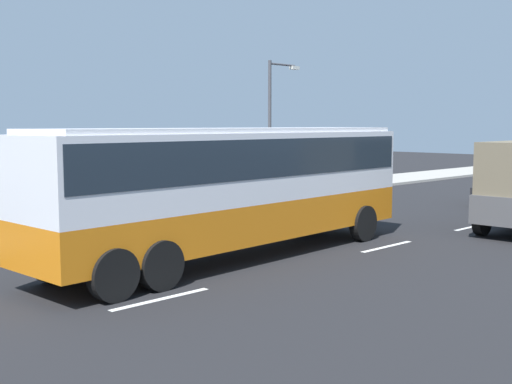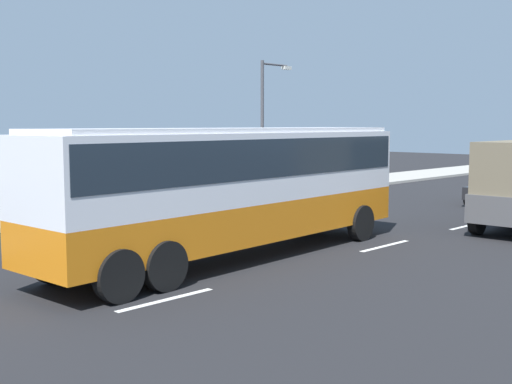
# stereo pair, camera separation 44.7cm
# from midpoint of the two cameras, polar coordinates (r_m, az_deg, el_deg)

# --- Properties ---
(ground_plane) EXTENTS (120.00, 120.00, 0.00)m
(ground_plane) POSITION_cam_midpoint_polar(r_m,az_deg,el_deg) (18.30, 0.02, -5.15)
(ground_plane) COLOR black
(sidewalk_curb) EXTENTS (80.00, 4.00, 0.15)m
(sidewalk_curb) POSITION_cam_midpoint_polar(r_m,az_deg,el_deg) (26.17, -15.26, -1.80)
(sidewalk_curb) COLOR #A8A399
(sidewalk_curb) RESTS_ON ground_plane
(lane_centreline) EXTENTS (38.94, 0.16, 0.01)m
(lane_centreline) POSITION_cam_midpoint_polar(r_m,az_deg,el_deg) (18.28, 10.51, -5.25)
(lane_centreline) COLOR white
(lane_centreline) RESTS_ON ground_plane
(coach_bus) EXTENTS (12.03, 3.23, 3.47)m
(coach_bus) POSITION_cam_midpoint_polar(r_m,az_deg,el_deg) (16.87, -1.01, 1.28)
(coach_bus) COLOR orange
(coach_bus) RESTS_ON ground_plane
(car_black_sedan) EXTENTS (4.94, 2.29, 1.38)m
(car_black_sedan) POSITION_cam_midpoint_polar(r_m,az_deg,el_deg) (30.65, 22.08, 0.34)
(car_black_sedan) COLOR black
(car_black_sedan) RESTS_ON ground_plane
(pedestrian_near_curb) EXTENTS (0.32, 0.32, 1.79)m
(pedestrian_near_curb) POSITION_cam_midpoint_polar(r_m,az_deg,el_deg) (30.31, -3.76, 1.57)
(pedestrian_near_curb) COLOR #38334C
(pedestrian_near_curb) RESTS_ON sidewalk_curb
(pedestrian_at_crossing) EXTENTS (0.32, 0.32, 1.54)m
(pedestrian_at_crossing) POSITION_cam_midpoint_polar(r_m,az_deg,el_deg) (24.71, -13.43, 0.02)
(pedestrian_at_crossing) COLOR #38334C
(pedestrian_at_crossing) RESTS_ON sidewalk_curb
(street_lamp) EXTENTS (2.06, 0.24, 6.43)m
(street_lamp) POSITION_cam_midpoint_polar(r_m,az_deg,el_deg) (30.71, 1.97, 6.71)
(street_lamp) COLOR #47474C
(street_lamp) RESTS_ON sidewalk_curb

